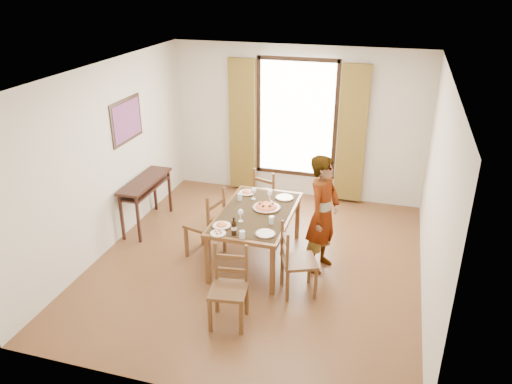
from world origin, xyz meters
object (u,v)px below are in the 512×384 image
(console_table, at_px, (145,186))
(man, at_px, (323,214))
(dining_table, at_px, (256,216))
(pasta_platter, at_px, (266,205))

(console_table, height_order, man, man)
(console_table, xyz_separation_m, dining_table, (1.98, -0.51, 0.01))
(console_table, bearing_deg, dining_table, -14.40)
(dining_table, height_order, man, man)
(dining_table, distance_m, pasta_platter, 0.21)
(pasta_platter, bearing_deg, console_table, 169.95)
(man, bearing_deg, pasta_platter, 100.11)
(dining_table, distance_m, man, 0.94)
(pasta_platter, bearing_deg, man, -7.32)
(man, height_order, pasta_platter, man)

